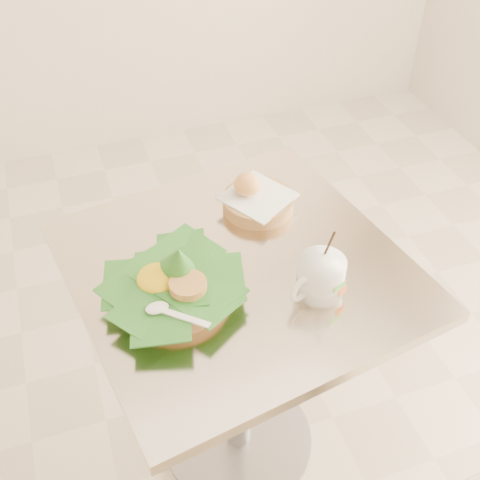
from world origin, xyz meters
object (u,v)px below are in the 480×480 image
object	(u,v)px
cafe_table	(238,329)
bread_basket	(256,199)
coffee_mug	(320,276)
rice_basket	(174,281)

from	to	relation	value
cafe_table	bread_basket	world-z (taller)	bread_basket
bread_basket	coffee_mug	distance (m)	0.31
bread_basket	coffee_mug	world-z (taller)	coffee_mug
coffee_mug	cafe_table	bearing A→B (deg)	134.85
rice_basket	coffee_mug	size ratio (longest dim) A/B	1.71
cafe_table	coffee_mug	bearing A→B (deg)	-45.15
rice_basket	cafe_table	bearing A→B (deg)	15.19
cafe_table	coffee_mug	xyz separation A→B (m)	(0.13, -0.13, 0.27)
rice_basket	bread_basket	bearing A→B (deg)	39.60
cafe_table	rice_basket	bearing A→B (deg)	-164.81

